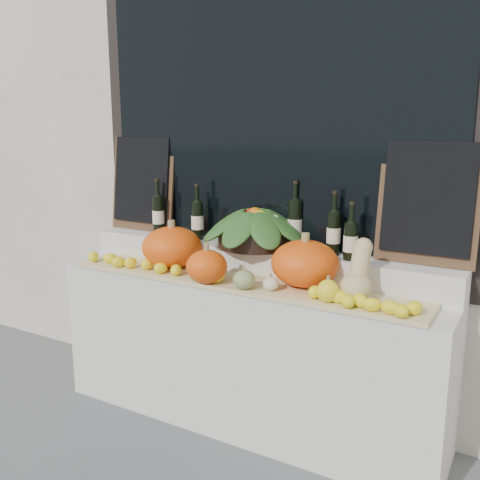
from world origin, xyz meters
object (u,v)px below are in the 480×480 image
wine_bottle_tall (295,224)px  butternut_squash (358,276)px  pumpkin_right (305,263)px  pumpkin_left (172,247)px  produce_bowl (255,227)px

wine_bottle_tall → butternut_squash: bearing=-34.9°
pumpkin_right → wine_bottle_tall: size_ratio=0.92×
pumpkin_left → wine_bottle_tall: wine_bottle_tall is taller
pumpkin_left → wine_bottle_tall: (0.66, 0.29, 0.15)m
butternut_squash → pumpkin_right: bearing=165.1°
pumpkin_left → pumpkin_right: (0.84, 0.04, 0.00)m
produce_bowl → wine_bottle_tall: (0.21, 0.09, 0.03)m
pumpkin_right → wine_bottle_tall: 0.35m
pumpkin_left → produce_bowl: produce_bowl is taller
pumpkin_left → butternut_squash: butternut_squash is taller
pumpkin_left → butternut_squash: bearing=-2.4°
butternut_squash → wine_bottle_tall: (-0.49, 0.34, 0.16)m
pumpkin_left → produce_bowl: 0.51m
pumpkin_right → produce_bowl: size_ratio=0.54×
pumpkin_right → butternut_squash: (0.31, -0.08, -0.00)m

